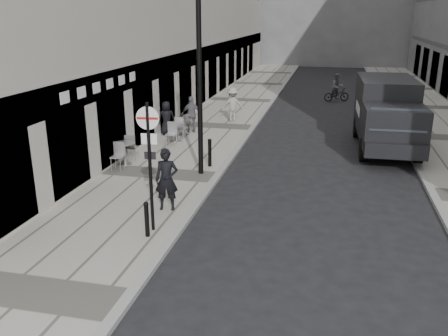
% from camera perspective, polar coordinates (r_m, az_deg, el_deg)
% --- Properties ---
extents(sidewalk, '(4.00, 60.00, 0.12)m').
position_cam_1_polar(sidewalk, '(23.85, -1.34, 5.01)').
color(sidewalk, '#9C978C').
rests_on(sidewalk, ground).
extents(far_sidewalk, '(4.00, 60.00, 0.12)m').
position_cam_1_polar(far_sidewalk, '(23.78, 25.37, 3.21)').
color(far_sidewalk, '#9C978C').
rests_on(far_sidewalk, ground).
extents(walking_man, '(0.72, 0.54, 1.79)m').
position_cam_1_polar(walking_man, '(13.42, -6.91, -1.40)').
color(walking_man, black).
rests_on(walking_man, sidewalk).
extents(sign_post, '(0.57, 0.12, 3.33)m').
position_cam_1_polar(sign_post, '(11.79, -8.97, 2.09)').
color(sign_post, black).
rests_on(sign_post, sidewalk).
extents(lamppost, '(0.30, 0.30, 6.64)m').
position_cam_1_polar(lamppost, '(15.87, -2.99, 12.12)').
color(lamppost, black).
rests_on(lamppost, sidewalk).
extents(bollard_near, '(0.12, 0.12, 0.87)m').
position_cam_1_polar(bollard_near, '(12.03, -9.26, -6.23)').
color(bollard_near, black).
rests_on(bollard_near, sidewalk).
extents(bollard_far, '(0.13, 0.13, 0.97)m').
position_cam_1_polar(bollard_far, '(17.27, -1.72, 1.76)').
color(bollard_far, black).
rests_on(bollard_far, sidewalk).
extents(panel_van, '(2.41, 6.14, 2.86)m').
position_cam_1_polar(panel_van, '(20.99, 19.01, 6.55)').
color(panel_van, black).
rests_on(panel_van, ground).
extents(cyclist, '(1.76, 1.16, 1.79)m').
position_cam_1_polar(cyclist, '(31.95, 13.41, 9.05)').
color(cyclist, black).
rests_on(cyclist, ground).
extents(pedestrian_a, '(1.08, 0.79, 1.71)m').
position_cam_1_polar(pedestrian_a, '(22.25, -3.91, 6.42)').
color(pedestrian_a, slate).
rests_on(pedestrian_a, sidewalk).
extents(pedestrian_b, '(1.24, 0.89, 1.74)m').
position_cam_1_polar(pedestrian_b, '(24.60, 1.04, 7.63)').
color(pedestrian_b, '#9D9791').
rests_on(pedestrian_b, sidewalk).
extents(pedestrian_c, '(0.89, 0.74, 1.55)m').
position_cam_1_polar(pedestrian_c, '(21.95, -6.92, 5.97)').
color(pedestrian_c, black).
rests_on(pedestrian_c, sidewalk).
extents(cafe_table_near, '(0.67, 1.52, 0.87)m').
position_cam_1_polar(cafe_table_near, '(21.85, -4.83, 5.07)').
color(cafe_table_near, '#AEAEB1').
rests_on(cafe_table_near, sidewalk).
extents(cafe_table_mid, '(0.76, 1.72, 0.98)m').
position_cam_1_polar(cafe_table_mid, '(20.76, -5.79, 4.52)').
color(cafe_table_mid, silver).
rests_on(cafe_table_mid, sidewalk).
extents(cafe_table_far, '(0.76, 1.72, 0.98)m').
position_cam_1_polar(cafe_table_far, '(17.84, -11.83, 1.95)').
color(cafe_table_far, silver).
rests_on(cafe_table_far, sidewalk).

